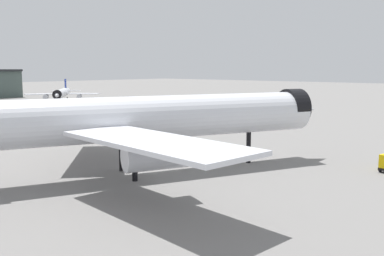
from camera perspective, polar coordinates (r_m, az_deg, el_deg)
ground at (r=73.89m, az=-5.30°, el=-5.43°), size 900.00×900.00×0.00m
airliner_near_gate at (r=69.20m, az=-6.46°, el=1.19°), size 66.24×59.14×20.34m
airliner_far_taxiway at (r=215.59m, az=-16.79°, el=4.42°), size 29.98×33.53×11.51m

